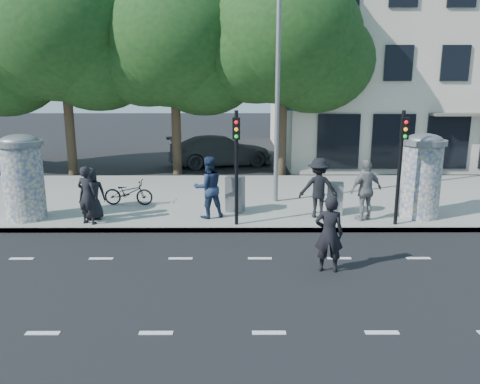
{
  "coord_description": "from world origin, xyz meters",
  "views": [
    {
      "loc": [
        -0.54,
        -9.68,
        4.31
      ],
      "look_at": [
        -0.5,
        3.5,
        1.23
      ],
      "focal_mm": 35.0,
      "sensor_mm": 36.0,
      "label": 1
    }
  ],
  "objects_px": {
    "ad_column_right": "(421,174)",
    "ped_c": "(208,187)",
    "cabinet_right": "(335,198)",
    "man_road": "(329,234)",
    "traffic_pole_far": "(401,156)",
    "ped_b": "(87,195)",
    "street_lamp": "(278,68)",
    "cabinet_left": "(235,194)",
    "ped_e": "(366,190)",
    "car_right": "(221,151)",
    "ped_a": "(92,194)",
    "bicycle": "(128,193)",
    "ped_d": "(318,188)",
    "traffic_pole_near": "(236,156)",
    "ad_column_left": "(23,175)"
  },
  "relations": [
    {
      "from": "ad_column_right",
      "to": "ped_c",
      "type": "xyz_separation_m",
      "value": [
        -6.68,
        -0.08,
        -0.41
      ]
    },
    {
      "from": "ad_column_right",
      "to": "cabinet_right",
      "type": "relative_size",
      "value": 2.52
    },
    {
      "from": "man_road",
      "to": "traffic_pole_far",
      "type": "bearing_deg",
      "value": -122.64
    },
    {
      "from": "ped_b",
      "to": "cabinet_right",
      "type": "height_order",
      "value": "ped_b"
    },
    {
      "from": "ped_c",
      "to": "street_lamp",
      "type": "bearing_deg",
      "value": -159.59
    },
    {
      "from": "ped_c",
      "to": "cabinet_left",
      "type": "xyz_separation_m",
      "value": [
        0.83,
        0.67,
        -0.39
      ]
    },
    {
      "from": "ped_e",
      "to": "car_right",
      "type": "height_order",
      "value": "ped_e"
    },
    {
      "from": "ped_a",
      "to": "man_road",
      "type": "xyz_separation_m",
      "value": [
        6.63,
        -3.79,
        -0.06
      ]
    },
    {
      "from": "traffic_pole_far",
      "to": "cabinet_right",
      "type": "xyz_separation_m",
      "value": [
        -1.62,
        1.17,
        -1.55
      ]
    },
    {
      "from": "ped_c",
      "to": "bicycle",
      "type": "xyz_separation_m",
      "value": [
        -2.89,
        1.55,
        -0.53
      ]
    },
    {
      "from": "ped_e",
      "to": "cabinet_right",
      "type": "xyz_separation_m",
      "value": [
        -0.8,
        0.66,
        -0.43
      ]
    },
    {
      "from": "traffic_pole_far",
      "to": "ped_b",
      "type": "bearing_deg",
      "value": 179.03
    },
    {
      "from": "street_lamp",
      "to": "ad_column_right",
      "type": "bearing_deg",
      "value": -23.73
    },
    {
      "from": "ped_a",
      "to": "ped_d",
      "type": "relative_size",
      "value": 0.87
    },
    {
      "from": "bicycle",
      "to": "ped_a",
      "type": "bearing_deg",
      "value": 160.55
    },
    {
      "from": "ped_d",
      "to": "ped_e",
      "type": "xyz_separation_m",
      "value": [
        1.4,
        -0.36,
        0.01
      ]
    },
    {
      "from": "traffic_pole_near",
      "to": "ped_b",
      "type": "relative_size",
      "value": 1.92
    },
    {
      "from": "ped_d",
      "to": "bicycle",
      "type": "xyz_separation_m",
      "value": [
        -6.35,
        1.51,
        -0.5
      ]
    },
    {
      "from": "ad_column_left",
      "to": "street_lamp",
      "type": "height_order",
      "value": "street_lamp"
    },
    {
      "from": "street_lamp",
      "to": "ad_column_left",
      "type": "bearing_deg",
      "value": -165.06
    },
    {
      "from": "traffic_pole_near",
      "to": "traffic_pole_far",
      "type": "height_order",
      "value": "same"
    },
    {
      "from": "ped_b",
      "to": "ped_e",
      "type": "distance_m",
      "value": 8.46
    },
    {
      "from": "man_road",
      "to": "cabinet_right",
      "type": "distance_m",
      "value": 4.47
    },
    {
      "from": "traffic_pole_far",
      "to": "bicycle",
      "type": "relative_size",
      "value": 2.01
    },
    {
      "from": "bicycle",
      "to": "cabinet_right",
      "type": "xyz_separation_m",
      "value": [
        6.95,
        -1.21,
        0.08
      ]
    },
    {
      "from": "ped_e",
      "to": "traffic_pole_far",
      "type": "bearing_deg",
      "value": 124.65
    },
    {
      "from": "ped_a",
      "to": "car_right",
      "type": "xyz_separation_m",
      "value": [
        3.58,
        10.7,
        -0.17
      ]
    },
    {
      "from": "man_road",
      "to": "ped_d",
      "type": "bearing_deg",
      "value": -88.86
    },
    {
      "from": "traffic_pole_near",
      "to": "ped_d",
      "type": "height_order",
      "value": "traffic_pole_near"
    },
    {
      "from": "traffic_pole_near",
      "to": "ped_a",
      "type": "distance_m",
      "value": 4.69
    },
    {
      "from": "ped_e",
      "to": "car_right",
      "type": "distance_m",
      "value": 11.86
    },
    {
      "from": "street_lamp",
      "to": "ped_e",
      "type": "height_order",
      "value": "street_lamp"
    },
    {
      "from": "ped_b",
      "to": "cabinet_left",
      "type": "height_order",
      "value": "ped_b"
    },
    {
      "from": "bicycle",
      "to": "cabinet_left",
      "type": "distance_m",
      "value": 3.83
    },
    {
      "from": "ped_e",
      "to": "ad_column_right",
      "type": "bearing_deg",
      "value": 168.84
    },
    {
      "from": "bicycle",
      "to": "cabinet_right",
      "type": "distance_m",
      "value": 7.06
    },
    {
      "from": "ped_c",
      "to": "ped_a",
      "type": "bearing_deg",
      "value": -17.65
    },
    {
      "from": "street_lamp",
      "to": "bicycle",
      "type": "relative_size",
      "value": 4.74
    },
    {
      "from": "ped_c",
      "to": "cabinet_right",
      "type": "relative_size",
      "value": 1.85
    },
    {
      "from": "traffic_pole_far",
      "to": "ad_column_right",
      "type": "bearing_deg",
      "value": 42.21
    },
    {
      "from": "ped_d",
      "to": "street_lamp",
      "type": "bearing_deg",
      "value": -57.7
    },
    {
      "from": "ped_a",
      "to": "cabinet_right",
      "type": "bearing_deg",
      "value": 163.41
    },
    {
      "from": "ped_d",
      "to": "cabinet_right",
      "type": "bearing_deg",
      "value": -152.03
    },
    {
      "from": "ped_a",
      "to": "traffic_pole_near",
      "type": "bearing_deg",
      "value": 151.46
    },
    {
      "from": "ped_c",
      "to": "ped_d",
      "type": "height_order",
      "value": "ped_c"
    },
    {
      "from": "traffic_pole_far",
      "to": "ped_c",
      "type": "relative_size",
      "value": 1.74
    },
    {
      "from": "ped_b",
      "to": "ad_column_left",
      "type": "bearing_deg",
      "value": 5.91
    },
    {
      "from": "ped_a",
      "to": "cabinet_left",
      "type": "relative_size",
      "value": 1.4
    },
    {
      "from": "traffic_pole_near",
      "to": "traffic_pole_far",
      "type": "xyz_separation_m",
      "value": [
        4.8,
        0.0,
        0.0
      ]
    },
    {
      "from": "ped_b",
      "to": "man_road",
      "type": "xyz_separation_m",
      "value": [
        6.63,
        -3.33,
        -0.13
      ]
    }
  ]
}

